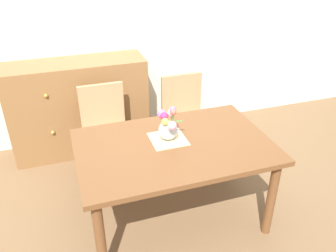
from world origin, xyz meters
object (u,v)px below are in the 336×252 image
(dining_table, at_px, (174,154))
(chair_left, at_px, (105,126))
(dresser, at_px, (80,107))
(chair_right, at_px, (185,113))
(flower_vase, at_px, (168,126))

(dining_table, bearing_deg, chair_left, 116.18)
(chair_left, bearing_deg, dining_table, 116.18)
(dining_table, bearing_deg, dresser, 113.96)
(dining_table, xyz_separation_m, chair_right, (0.40, 0.82, -0.12))
(dining_table, xyz_separation_m, dresser, (-0.59, 1.33, -0.13))
(chair_left, distance_m, dresser, 0.55)
(dining_table, distance_m, flower_vase, 0.22)
(dining_table, relative_size, chair_left, 1.63)
(dining_table, relative_size, dresser, 1.05)
(flower_vase, bearing_deg, dining_table, -74.01)
(chair_right, bearing_deg, flower_vase, 60.11)
(chair_right, xyz_separation_m, dresser, (-0.99, 0.51, -0.02))
(chair_left, height_order, chair_right, same)
(dining_table, distance_m, dresser, 1.46)
(chair_right, bearing_deg, dining_table, 63.82)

